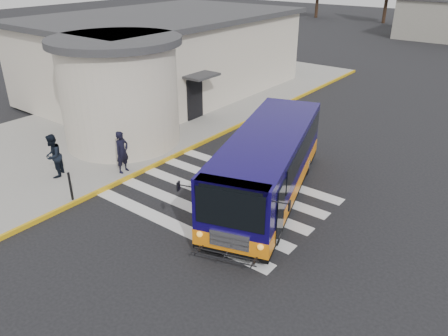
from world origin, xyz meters
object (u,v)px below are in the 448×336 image
Objects in this scene: pedestrian_a at (122,152)px; pedestrian_b at (53,156)px; bollard at (70,186)px; transit_bus at (267,168)px.

pedestrian_a is 2.64m from pedestrian_b.
pedestrian_b is 1.62× the size of bollard.
pedestrian_b is (-1.82, -1.92, 0.01)m from pedestrian_a.
bollard is (0.30, -2.66, -0.32)m from pedestrian_a.
transit_bus is at bearing -75.20° from pedestrian_a.
transit_bus is 5.91m from pedestrian_a.
pedestrian_a is at bearing 99.32° from pedestrian_b.
pedestrian_a is at bearing -178.17° from transit_bus.
transit_bus is at bearing 80.52° from pedestrian_b.
pedestrian_a is 0.99× the size of pedestrian_b.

